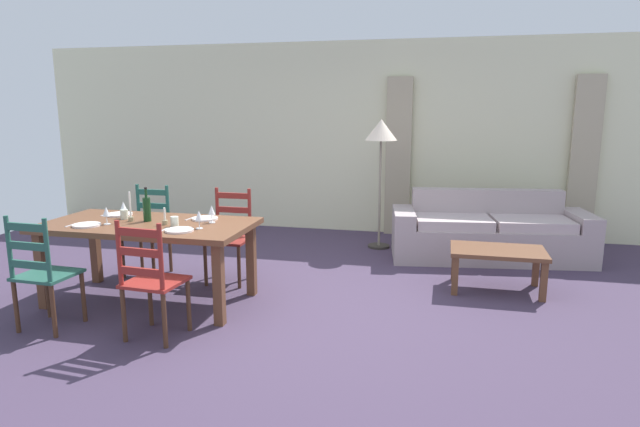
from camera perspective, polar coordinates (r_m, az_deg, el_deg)
name	(u,v)px	position (r m, az deg, el deg)	size (l,w,h in m)	color
ground_plane	(285,309)	(4.94, -3.69, -10.06)	(9.60, 9.60, 0.02)	#41334B
wall_far	(351,138)	(7.83, 3.27, 8.01)	(9.60, 0.16, 2.70)	beige
curtain_panel_left	(398,157)	(7.62, 8.33, 5.94)	(0.35, 0.08, 2.20)	tan
curtain_panel_right	(584,161)	(7.79, 26.25, 5.03)	(0.35, 0.08, 2.20)	tan
dining_table	(148,232)	(5.15, -17.80, -1.88)	(1.90, 0.96, 0.75)	brown
dining_chair_near_left	(42,273)	(4.86, -27.41, -5.64)	(0.44, 0.42, 0.96)	#245446
dining_chair_near_right	(151,280)	(4.34, -17.53, -6.78)	(0.45, 0.43, 0.96)	maroon
dining_chair_far_left	(148,231)	(6.07, -17.78, -1.75)	(0.43, 0.41, 0.96)	#225B4D
dining_chair_far_right	(230,236)	(5.62, -9.57, -2.35)	(0.42, 0.40, 0.96)	maroon
dinner_plate_near_left	(87,225)	(5.18, -23.56, -1.13)	(0.24, 0.24, 0.02)	white
fork_near_left	(72,225)	(5.27, -24.87, -1.10)	(0.02, 0.17, 0.01)	silver
dinner_plate_near_right	(179,230)	(4.70, -14.72, -1.73)	(0.24, 0.24, 0.02)	white
fork_near_right	(163,230)	(4.77, -16.31, -1.70)	(0.02, 0.17, 0.01)	silver
dinner_plate_far_left	(120,214)	(5.57, -20.52, -0.08)	(0.24, 0.24, 0.02)	white
fork_far_left	(106,214)	(5.66, -21.78, -0.07)	(0.02, 0.17, 0.01)	silver
dinner_plate_far_right	(205,219)	(5.13, -12.13, -0.53)	(0.24, 0.24, 0.02)	white
fork_far_right	(190,218)	(5.20, -13.62, -0.52)	(0.02, 0.17, 0.01)	silver
wine_bottle	(147,209)	(5.18, -17.93, 0.50)	(0.07, 0.07, 0.32)	#143819
wine_glass_near_left	(106,212)	(5.16, -21.77, 0.12)	(0.06, 0.06, 0.16)	white
wine_glass_near_right	(199,216)	(4.73, -12.75, -0.28)	(0.06, 0.06, 0.16)	white
wine_glass_far_left	(123,207)	(5.39, -20.17, 0.68)	(0.06, 0.06, 0.16)	white
wine_glass_far_right	(212,211)	(4.96, -11.45, 0.29)	(0.06, 0.06, 0.16)	white
coffee_cup_primary	(174,222)	(4.89, -15.21, -0.83)	(0.07, 0.07, 0.09)	silver
coffee_cup_secondary	(124,214)	(5.36, -20.10, -0.08)	(0.07, 0.07, 0.09)	silver
candle_tall	(131,213)	(5.23, -19.49, 0.07)	(0.05, 0.05, 0.28)	#998C66
candle_short	(165,220)	(4.99, -16.15, -0.69)	(0.05, 0.05, 0.16)	#998C66
couch	(489,234)	(6.74, 17.50, -2.09)	(2.37, 1.10, 0.80)	#AA9899
coffee_table	(498,256)	(5.55, 18.35, -4.26)	(0.90, 0.56, 0.42)	brown
standing_lamp	(381,138)	(6.80, 6.51, 8.00)	(0.40, 0.40, 1.64)	#332D28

